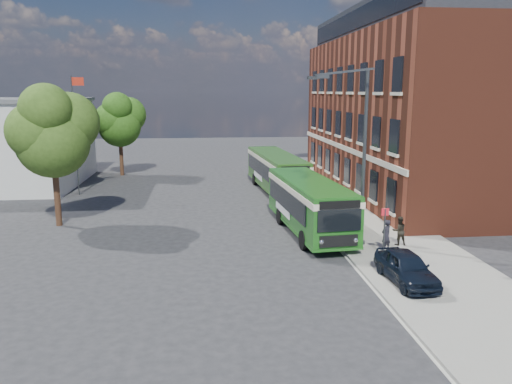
{
  "coord_description": "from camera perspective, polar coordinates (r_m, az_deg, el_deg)",
  "views": [
    {
      "loc": [
        -2.75,
        -26.1,
        7.91
      ],
      "look_at": [
        0.15,
        1.85,
        2.2
      ],
      "focal_mm": 35.0,
      "sensor_mm": 36.0,
      "label": 1
    }
  ],
  "objects": [
    {
      "name": "pedestrian_b",
      "position": [
        26.56,
        16.05,
        -4.27
      ],
      "size": [
        0.74,
        0.58,
        1.5
      ],
      "primitive_type": "imported",
      "rotation": [
        0.0,
        0.0,
        3.16
      ],
      "color": "black",
      "rests_on": "pavement"
    },
    {
      "name": "white_building",
      "position": [
        46.86,
        -25.0,
        5.21
      ],
      "size": [
        9.4,
        13.4,
        7.3
      ],
      "color": "silver",
      "rests_on": "ground"
    },
    {
      "name": "bus_rear",
      "position": [
        39.72,
        2.33,
        2.68
      ],
      "size": [
        3.52,
        11.9,
        3.02
      ],
      "color": "#29581B",
      "rests_on": "ground"
    },
    {
      "name": "ground",
      "position": [
        27.41,
        0.09,
        -5.29
      ],
      "size": [
        120.0,
        120.0,
        0.0
      ],
      "primitive_type": "plane",
      "color": "#28282A",
      "rests_on": "ground"
    },
    {
      "name": "bus_front",
      "position": [
        28.21,
        6.1,
        -1.03
      ],
      "size": [
        3.38,
        10.01,
        3.02
      ],
      "color": "#1D5D19",
      "rests_on": "ground"
    },
    {
      "name": "tree_left",
      "position": [
        31.19,
        -22.22,
        6.51
      ],
      "size": [
        4.95,
        4.7,
        8.35
      ],
      "color": "#372114",
      "rests_on": "ground"
    },
    {
      "name": "brick_office",
      "position": [
        41.63,
        18.06,
        9.64
      ],
      "size": [
        12.1,
        26.0,
        14.2
      ],
      "color": "maroon",
      "rests_on": "ground"
    },
    {
      "name": "pavement",
      "position": [
        36.32,
        9.8,
        -1.14
      ],
      "size": [
        6.0,
        48.0,
        0.15
      ],
      "primitive_type": "cube",
      "color": "gray",
      "rests_on": "ground"
    },
    {
      "name": "tree_mid",
      "position": [
        41.44,
        -22.4,
        6.77
      ],
      "size": [
        4.47,
        4.25,
        7.56
      ],
      "color": "#372114",
      "rests_on": "ground"
    },
    {
      "name": "kerb_line",
      "position": [
        35.64,
        5.07,
        -1.37
      ],
      "size": [
        0.12,
        48.0,
        0.01
      ],
      "primitive_type": "cube",
      "color": "beige",
      "rests_on": "ground"
    },
    {
      "name": "flagpole",
      "position": [
        40.4,
        -19.94,
        6.59
      ],
      "size": [
        0.95,
        0.1,
        9.0
      ],
      "color": "#383B3E",
      "rests_on": "ground"
    },
    {
      "name": "pedestrian_a",
      "position": [
        25.37,
        14.64,
        -4.83
      ],
      "size": [
        0.69,
        0.61,
        1.59
      ],
      "primitive_type": "imported",
      "rotation": [
        0.0,
        0.0,
        3.65
      ],
      "color": "black",
      "rests_on": "pavement"
    },
    {
      "name": "bus_stop_sign",
      "position": [
        24.3,
        14.45,
        -4.16
      ],
      "size": [
        0.35,
        0.08,
        2.52
      ],
      "color": "#383B3E",
      "rests_on": "ground"
    },
    {
      "name": "parked_car",
      "position": [
        21.61,
        16.8,
        -8.23
      ],
      "size": [
        1.76,
        3.91,
        1.3
      ],
      "primitive_type": "imported",
      "rotation": [
        0.0,
        0.0,
        0.06
      ],
      "color": "black",
      "rests_on": "pavement"
    },
    {
      "name": "street_lamp",
      "position": [
        25.46,
        11.5,
        4.22
      ],
      "size": [
        2.96,
        2.38,
        9.0
      ],
      "color": "#383B3E",
      "rests_on": "ground"
    },
    {
      "name": "tree_right",
      "position": [
        48.66,
        -15.3,
        8.01
      ],
      "size": [
        4.63,
        4.4,
        7.81
      ],
      "color": "#372114",
      "rests_on": "ground"
    }
  ]
}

